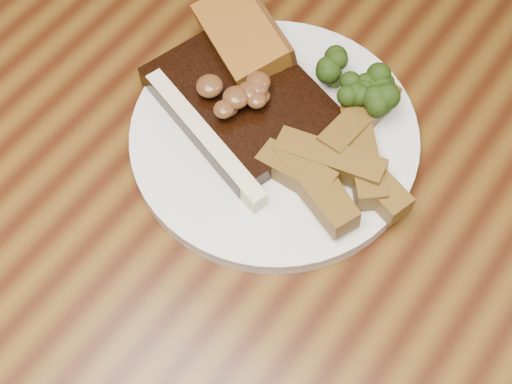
# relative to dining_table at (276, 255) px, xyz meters

# --- Properties ---
(dining_table) EXTENTS (1.60, 0.90, 0.75)m
(dining_table) POSITION_rel_dining_table_xyz_m (0.00, 0.00, 0.00)
(dining_table) COLOR #4C300F
(dining_table) RESTS_ON ground
(plate) EXTENTS (0.30, 0.30, 0.01)m
(plate) POSITION_rel_dining_table_xyz_m (-0.04, 0.05, 0.10)
(plate) COLOR silver
(plate) RESTS_ON dining_table
(steak) EXTENTS (0.18, 0.16, 0.02)m
(steak) POSITION_rel_dining_table_xyz_m (-0.09, 0.06, 0.12)
(steak) COLOR black
(steak) RESTS_ON plate
(steak_bone) EXTENTS (0.16, 0.06, 0.02)m
(steak_bone) POSITION_rel_dining_table_xyz_m (-0.09, 0.01, 0.11)
(steak_bone) COLOR beige
(steak_bone) RESTS_ON plate
(mushroom_pile) EXTENTS (0.07, 0.07, 0.03)m
(mushroom_pile) POSITION_rel_dining_table_xyz_m (-0.08, 0.06, 0.14)
(mushroom_pile) COLOR #552F1A
(mushroom_pile) RESTS_ON steak
(garlic_bread) EXTENTS (0.11, 0.09, 0.02)m
(garlic_bread) POSITION_rel_dining_table_xyz_m (-0.12, 0.11, 0.12)
(garlic_bread) COLOR #93611A
(garlic_bread) RESTS_ON plate
(potato_wedges) EXTENTS (0.12, 0.12, 0.02)m
(potato_wedges) POSITION_rel_dining_table_xyz_m (0.03, 0.06, 0.12)
(potato_wedges) COLOR brown
(potato_wedges) RESTS_ON plate
(broccoli_cluster) EXTENTS (0.07, 0.07, 0.04)m
(broccoli_cluster) POSITION_rel_dining_table_xyz_m (-0.01, 0.13, 0.12)
(broccoli_cluster) COLOR #21320B
(broccoli_cluster) RESTS_ON plate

